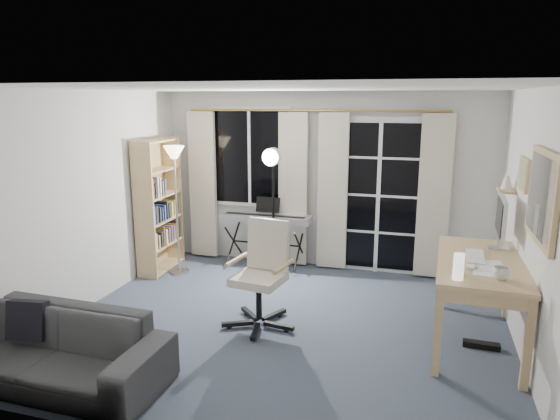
% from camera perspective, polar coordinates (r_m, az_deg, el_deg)
% --- Properties ---
extents(floor, '(4.50, 4.00, 0.02)m').
position_cam_1_polar(floor, '(5.34, 0.38, -13.07)').
color(floor, '#394553').
rests_on(floor, ground).
extents(window, '(1.20, 0.08, 1.40)m').
position_cam_1_polar(window, '(7.06, -3.42, 6.06)').
color(window, white).
rests_on(window, floor).
extents(french_door, '(1.32, 0.09, 2.11)m').
position_cam_1_polar(french_door, '(6.75, 11.19, 1.45)').
color(french_door, white).
rests_on(french_door, floor).
extents(curtains, '(3.60, 0.07, 2.13)m').
position_cam_1_polar(curtains, '(6.78, 3.65, 2.31)').
color(curtains, gold).
rests_on(curtains, floor).
extents(bookshelf, '(0.31, 0.84, 1.79)m').
position_cam_1_polar(bookshelf, '(6.92, -13.94, 0.10)').
color(bookshelf, tan).
rests_on(bookshelf, floor).
extents(torchiere_lamp, '(0.35, 0.35, 1.71)m').
position_cam_1_polar(torchiere_lamp, '(6.62, -11.92, 4.30)').
color(torchiere_lamp, '#B2B2B7').
rests_on(torchiere_lamp, floor).
extents(keyboard_piano, '(1.26, 0.61, 0.91)m').
position_cam_1_polar(keyboard_piano, '(6.84, -1.63, -1.03)').
color(keyboard_piano, black).
rests_on(keyboard_piano, floor).
extents(studio_light, '(0.30, 0.35, 1.73)m').
position_cam_1_polar(studio_light, '(6.38, -0.93, 4.37)').
color(studio_light, black).
rests_on(studio_light, floor).
extents(office_chair, '(0.75, 0.75, 1.09)m').
position_cam_1_polar(office_chair, '(5.18, -1.81, -6.12)').
color(office_chair, black).
rests_on(office_chair, floor).
extents(desk, '(0.84, 1.58, 0.83)m').
position_cam_1_polar(desk, '(5.07, 21.95, -6.45)').
color(desk, tan).
rests_on(desk, floor).
extents(monitor, '(0.20, 0.60, 0.52)m').
position_cam_1_polar(monitor, '(5.41, 23.95, -0.85)').
color(monitor, silver).
rests_on(monitor, desk).
extents(desk_clutter, '(0.51, 0.94, 1.05)m').
position_cam_1_polar(desk_clutter, '(4.86, 21.23, -8.16)').
color(desk_clutter, white).
rests_on(desk_clutter, desk).
extents(mug, '(0.14, 0.11, 0.14)m').
position_cam_1_polar(mug, '(4.56, 23.95, -6.48)').
color(mug, silver).
rests_on(mug, desk).
extents(wall_mirror, '(0.04, 0.94, 0.74)m').
position_cam_1_polar(wall_mirror, '(4.44, 27.80, 1.35)').
color(wall_mirror, tan).
rests_on(wall_mirror, floor).
extents(framed_print, '(0.03, 0.42, 0.32)m').
position_cam_1_polar(framed_print, '(5.30, 26.09, 3.70)').
color(framed_print, tan).
rests_on(framed_print, floor).
extents(wall_shelf, '(0.16, 0.30, 0.18)m').
position_cam_1_polar(wall_shelf, '(5.81, 24.46, 2.60)').
color(wall_shelf, tan).
rests_on(wall_shelf, floor).
extents(sofa, '(2.00, 0.62, 0.78)m').
position_cam_1_polar(sofa, '(4.64, -25.05, -13.02)').
color(sofa, '#2A2A2C').
rests_on(sofa, floor).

